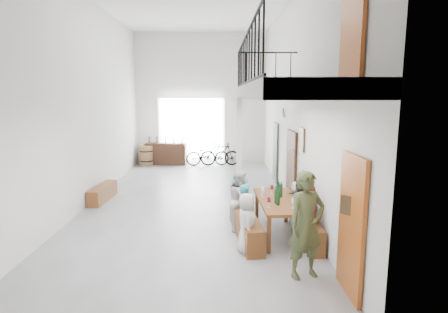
{
  "coord_description": "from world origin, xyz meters",
  "views": [
    {
      "loc": [
        0.78,
        -10.08,
        2.94
      ],
      "look_at": [
        0.9,
        -0.5,
        1.35
      ],
      "focal_mm": 30.0,
      "sensor_mm": 36.0,
      "label": 1
    }
  ],
  "objects_px": {
    "bicycle_near": "(208,155)",
    "serving_counter": "(166,154)",
    "tasting_table": "(279,203)",
    "bench_inner": "(246,225)",
    "side_bench": "(103,193)",
    "oak_barrel": "(146,156)",
    "host_standing": "(306,225)"
  },
  "relations": [
    {
      "from": "tasting_table",
      "to": "side_bench",
      "type": "xyz_separation_m",
      "value": [
        -4.52,
        2.76,
        -0.49
      ]
    },
    {
      "from": "bench_inner",
      "to": "host_standing",
      "type": "height_order",
      "value": "host_standing"
    },
    {
      "from": "bench_inner",
      "to": "bicycle_near",
      "type": "bearing_deg",
      "value": 91.05
    },
    {
      "from": "tasting_table",
      "to": "serving_counter",
      "type": "xyz_separation_m",
      "value": [
        -3.51,
        8.25,
        -0.25
      ]
    },
    {
      "from": "tasting_table",
      "to": "side_bench",
      "type": "height_order",
      "value": "tasting_table"
    },
    {
      "from": "tasting_table",
      "to": "host_standing",
      "type": "distance_m",
      "value": 1.79
    },
    {
      "from": "tasting_table",
      "to": "bench_inner",
      "type": "bearing_deg",
      "value": -177.81
    },
    {
      "from": "serving_counter",
      "to": "bicycle_near",
      "type": "relative_size",
      "value": 0.97
    },
    {
      "from": "bicycle_near",
      "to": "serving_counter",
      "type": "bearing_deg",
      "value": 73.28
    },
    {
      "from": "side_bench",
      "to": "host_standing",
      "type": "relative_size",
      "value": 0.86
    },
    {
      "from": "bench_inner",
      "to": "side_bench",
      "type": "bearing_deg",
      "value": 137.45
    },
    {
      "from": "tasting_table",
      "to": "bicycle_near",
      "type": "bearing_deg",
      "value": 100.51
    },
    {
      "from": "bicycle_near",
      "to": "bench_inner",
      "type": "bearing_deg",
      "value": -179.47
    },
    {
      "from": "serving_counter",
      "to": "side_bench",
      "type": "bearing_deg",
      "value": -95.86
    },
    {
      "from": "side_bench",
      "to": "tasting_table",
      "type": "bearing_deg",
      "value": -31.38
    },
    {
      "from": "tasting_table",
      "to": "side_bench",
      "type": "bearing_deg",
      "value": 146.88
    },
    {
      "from": "bicycle_near",
      "to": "oak_barrel",
      "type": "bearing_deg",
      "value": 81.82
    },
    {
      "from": "host_standing",
      "to": "serving_counter",
      "type": "bearing_deg",
      "value": 90.09
    },
    {
      "from": "bench_inner",
      "to": "serving_counter",
      "type": "height_order",
      "value": "serving_counter"
    },
    {
      "from": "serving_counter",
      "to": "host_standing",
      "type": "xyz_separation_m",
      "value": [
        3.66,
        -10.02,
        0.42
      ]
    },
    {
      "from": "side_bench",
      "to": "host_standing",
      "type": "distance_m",
      "value": 6.54
    },
    {
      "from": "serving_counter",
      "to": "oak_barrel",
      "type": "bearing_deg",
      "value": -157.91
    },
    {
      "from": "host_standing",
      "to": "bicycle_near",
      "type": "distance_m",
      "value": 9.9
    },
    {
      "from": "tasting_table",
      "to": "side_bench",
      "type": "relative_size",
      "value": 1.35
    },
    {
      "from": "host_standing",
      "to": "bicycle_near",
      "type": "relative_size",
      "value": 0.98
    },
    {
      "from": "oak_barrel",
      "to": "bicycle_near",
      "type": "height_order",
      "value": "bicycle_near"
    },
    {
      "from": "side_bench",
      "to": "bicycle_near",
      "type": "xyz_separation_m",
      "value": [
        2.8,
        5.18,
        0.26
      ]
    },
    {
      "from": "oak_barrel",
      "to": "bicycle_near",
      "type": "distance_m",
      "value": 2.58
    },
    {
      "from": "bench_inner",
      "to": "bicycle_near",
      "type": "xyz_separation_m",
      "value": [
        -1.03,
        7.98,
        0.21
      ]
    },
    {
      "from": "side_bench",
      "to": "bicycle_near",
      "type": "bearing_deg",
      "value": 61.65
    },
    {
      "from": "tasting_table",
      "to": "oak_barrel",
      "type": "distance_m",
      "value": 9.08
    },
    {
      "from": "tasting_table",
      "to": "bicycle_near",
      "type": "height_order",
      "value": "bicycle_near"
    }
  ]
}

